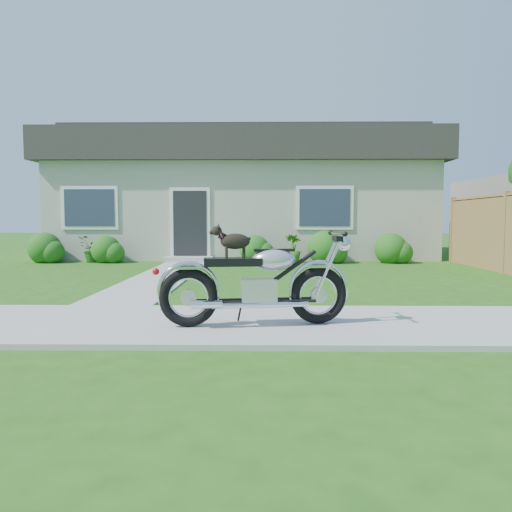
{
  "coord_description": "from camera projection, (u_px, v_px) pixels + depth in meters",
  "views": [
    {
      "loc": [
        0.68,
        -5.88,
        1.26
      ],
      "look_at": [
        0.58,
        1.0,
        0.75
      ],
      "focal_mm": 35.0,
      "sensor_mm": 36.0,
      "label": 1
    }
  ],
  "objects": [
    {
      "name": "house",
      "position": [
        244.0,
        194.0,
        17.76
      ],
      "size": [
        12.6,
        7.03,
        4.5
      ],
      "color": "#B2AFA1",
      "rests_on": "ground"
    },
    {
      "name": "potted_plant_left",
      "position": [
        91.0,
        249.0,
        14.52
      ],
      "size": [
        0.86,
        0.9,
        0.77
      ],
      "primitive_type": "imported",
      "rotation": [
        0.0,
        0.0,
        4.22
      ],
      "color": "#1B5416",
      "rests_on": "ground"
    },
    {
      "name": "fence",
      "position": [
        506.0,
        233.0,
        11.53
      ],
      "size": [
        0.12,
        6.62,
        1.9
      ],
      "color": "brown",
      "rests_on": "ground"
    },
    {
      "name": "shrub_row",
      "position": [
        232.0,
        249.0,
        14.41
      ],
      "size": [
        10.98,
        1.02,
        1.02
      ],
      "color": "#215917",
      "rests_on": "ground"
    },
    {
      "name": "potted_plant_right",
      "position": [
        293.0,
        248.0,
        14.43
      ],
      "size": [
        0.61,
        0.61,
        0.83
      ],
      "primitive_type": "imported",
      "rotation": [
        0.0,
        0.0,
        2.72
      ],
      "color": "#35681C",
      "rests_on": "ground"
    },
    {
      "name": "walkway",
      "position": [
        164.0,
        276.0,
        10.97
      ],
      "size": [
        1.2,
        8.0,
        0.03
      ],
      "primitive_type": "cube",
      "color": "#9E9B93",
      "rests_on": "ground"
    },
    {
      "name": "motorcycle_with_dog",
      "position": [
        258.0,
        282.0,
        5.71
      ],
      "size": [
        2.22,
        0.65,
        1.14
      ],
      "rotation": [
        0.0,
        0.0,
        0.13
      ],
      "color": "black",
      "rests_on": "sidewalk"
    },
    {
      "name": "ground",
      "position": [
        206.0,
        325.0,
        5.96
      ],
      "size": [
        80.0,
        80.0,
        0.0
      ],
      "primitive_type": "plane",
      "color": "#235114",
      "rests_on": "ground"
    },
    {
      "name": "sidewalk",
      "position": [
        206.0,
        323.0,
        5.96
      ],
      "size": [
        24.0,
        2.2,
        0.04
      ],
      "primitive_type": "cube",
      "color": "#9E9B93",
      "rests_on": "ground"
    }
  ]
}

